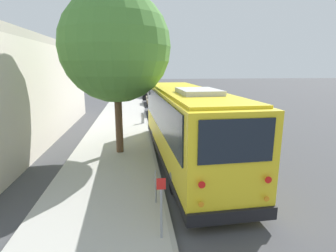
{
  "coord_description": "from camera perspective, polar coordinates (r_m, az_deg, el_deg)",
  "views": [
    {
      "loc": [
        -12.64,
        2.33,
        4.28
      ],
      "look_at": [
        0.34,
        0.71,
        1.3
      ],
      "focal_mm": 28.0,
      "sensor_mm": 36.0,
      "label": 1
    }
  ],
  "objects": [
    {
      "name": "sign_post_far",
      "position": [
        8.25,
        -2.67,
        -13.02
      ],
      "size": [
        0.06,
        0.06,
        1.07
      ],
      "color": "gray",
      "rests_on": "sidewalk_slab"
    },
    {
      "name": "parked_sedan_tan",
      "position": [
        30.41,
        -3.09,
        5.84
      ],
      "size": [
        4.58,
        1.81,
        1.27
      ],
      "rotation": [
        0.0,
        0.0,
        -0.02
      ],
      "color": "tan",
      "rests_on": "ground"
    },
    {
      "name": "parked_sedan_black",
      "position": [
        36.61,
        -4.12,
        7.06
      ],
      "size": [
        4.42,
        1.83,
        1.33
      ],
      "rotation": [
        0.0,
        0.0,
        -0.02
      ],
      "color": "black",
      "rests_on": "ground"
    },
    {
      "name": "curb_strip",
      "position": [
        13.35,
        -3.23,
        -5.55
      ],
      "size": [
        80.0,
        0.14,
        0.15
      ],
      "primitive_type": "cube",
      "color": "#9D9A94",
      "rests_on": "ground"
    },
    {
      "name": "sidewalk_slab",
      "position": [
        13.38,
        -11.94,
        -5.78
      ],
      "size": [
        80.0,
        3.9,
        0.15
      ],
      "primitive_type": "cube",
      "color": "#B2AFA8",
      "rests_on": "ground"
    },
    {
      "name": "fire_hydrant",
      "position": [
        19.56,
        -5.53,
        1.79
      ],
      "size": [
        0.22,
        0.22,
        0.81
      ],
      "color": "#99999E",
      "rests_on": "sidewalk_slab"
    },
    {
      "name": "street_tree",
      "position": [
        12.84,
        -11.34,
        18.03
      ],
      "size": [
        5.06,
        5.06,
        8.29
      ],
      "color": "brown",
      "rests_on": "sidewalk_slab"
    },
    {
      "name": "parked_sedan_gray",
      "position": [
        24.06,
        -2.03,
        3.99
      ],
      "size": [
        4.55,
        1.96,
        1.26
      ],
      "rotation": [
        0.0,
        0.0,
        -0.05
      ],
      "color": "slate",
      "rests_on": "ground"
    },
    {
      "name": "shuttle_bus",
      "position": [
        11.78,
        3.9,
        1.01
      ],
      "size": [
        11.17,
        3.07,
        3.48
      ],
      "rotation": [
        0.0,
        0.0,
        0.04
      ],
      "color": "yellow",
      "rests_on": "ground"
    },
    {
      "name": "ground_plane",
      "position": [
        13.55,
        3.18,
        -5.61
      ],
      "size": [
        160.0,
        160.0,
        0.0
      ],
      "primitive_type": "plane",
      "color": "#474749"
    },
    {
      "name": "sign_post_near",
      "position": [
        6.61,
        -1.47,
        -17.34
      ],
      "size": [
        0.06,
        0.22,
        1.57
      ],
      "color": "gray",
      "rests_on": "sidewalk_slab"
    },
    {
      "name": "parked_sedan_maroon",
      "position": [
        43.18,
        -4.29,
        7.92
      ],
      "size": [
        4.33,
        2.03,
        1.31
      ],
      "rotation": [
        0.0,
        0.0,
        0.07
      ],
      "color": "maroon",
      "rests_on": "ground"
    }
  ]
}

